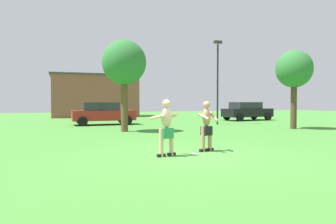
{
  "coord_description": "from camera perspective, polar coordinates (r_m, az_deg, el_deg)",
  "views": [
    {
      "loc": [
        -3.68,
        -8.83,
        1.66
      ],
      "look_at": [
        0.1,
        2.3,
        1.26
      ],
      "focal_mm": 33.9,
      "sensor_mm": 36.0,
      "label": 1
    }
  ],
  "objects": [
    {
      "name": "ground_plane",
      "position": [
        9.71,
        3.84,
        -7.88
      ],
      "size": [
        80.0,
        80.0,
        0.0
      ],
      "primitive_type": "plane",
      "color": "#428433"
    },
    {
      "name": "player_with_cap",
      "position": [
        9.52,
        -0.32,
        -2.33
      ],
      "size": [
        0.82,
        0.7,
        1.72
      ],
      "color": "black",
      "rests_on": "ground_plane"
    },
    {
      "name": "player_in_black",
      "position": [
        10.54,
        6.97,
        -2.35
      ],
      "size": [
        0.58,
        0.69,
        1.66
      ],
      "color": "black",
      "rests_on": "ground_plane"
    },
    {
      "name": "frisbee",
      "position": [
        9.96,
        4.8,
        -7.56
      ],
      "size": [
        0.24,
        0.24,
        0.03
      ],
      "primitive_type": "cylinder",
      "color": "white",
      "rests_on": "ground_plane"
    },
    {
      "name": "car_black_near_post",
      "position": [
        28.31,
        13.99,
        0.2
      ],
      "size": [
        4.48,
        2.44,
        1.58
      ],
      "color": "black",
      "rests_on": "ground_plane"
    },
    {
      "name": "car_red_mid_lot",
      "position": [
        22.74,
        -11.65,
        -0.19
      ],
      "size": [
        4.34,
        2.1,
        1.58
      ],
      "color": "maroon",
      "rests_on": "ground_plane"
    },
    {
      "name": "lamp_post",
      "position": [
        22.96,
        8.92,
        6.85
      ],
      "size": [
        0.6,
        0.24,
        5.94
      ],
      "color": "black",
      "rests_on": "ground_plane"
    },
    {
      "name": "outbuilding_behind_lot",
      "position": [
        35.15,
        -13.02,
        2.88
      ],
      "size": [
        9.13,
        4.78,
        4.51
      ],
      "color": "brown",
      "rests_on": "ground_plane"
    },
    {
      "name": "tree_left_field",
      "position": [
        20.54,
        21.73,
        7.02
      ],
      "size": [
        2.16,
        2.16,
        4.71
      ],
      "color": "#4C3823",
      "rests_on": "ground_plane"
    },
    {
      "name": "tree_behind_players",
      "position": [
        17.55,
        -7.89,
        8.61
      ],
      "size": [
        2.39,
        2.39,
        4.98
      ],
      "color": "brown",
      "rests_on": "ground_plane"
    }
  ]
}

